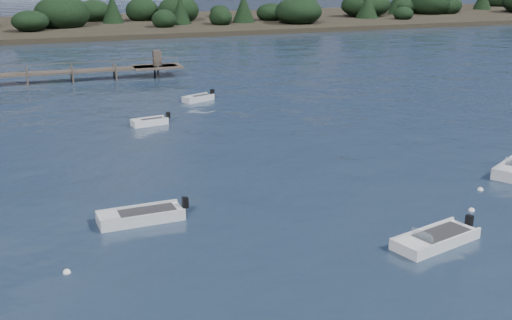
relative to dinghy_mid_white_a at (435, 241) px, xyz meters
name	(u,v)px	position (x,y,z in m)	size (l,w,h in m)	color
ground	(105,62)	(-6.93, 57.03, -0.14)	(400.00, 400.00, 0.00)	#152132
dinghy_mid_white_a	(435,241)	(0.00, 0.00, 0.00)	(4.53, 2.60, 1.04)	silver
dinghy_mid_grey	(141,218)	(-11.55, 6.89, 0.01)	(4.35, 1.71, 1.09)	#B7BCBF
tender_far_white	(150,123)	(-7.68, 24.87, 0.01)	(3.02, 1.49, 1.01)	silver
tender_far_grey_b	(198,99)	(-2.11, 31.72, 0.01)	(3.10, 2.05, 1.05)	#B7BCBF
buoy_b	(471,211)	(3.93, 2.62, -0.14)	(0.32, 0.32, 0.32)	silver
buoy_c	(67,273)	(-15.24, 2.65, -0.14)	(0.32, 0.32, 0.32)	silver
buoy_d	(480,190)	(6.28, 4.91, -0.14)	(0.32, 0.32, 0.32)	silver
far_headland	(212,13)	(18.07, 97.03, 1.83)	(190.00, 40.00, 5.80)	black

